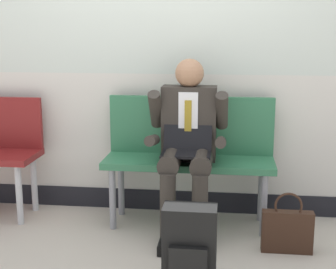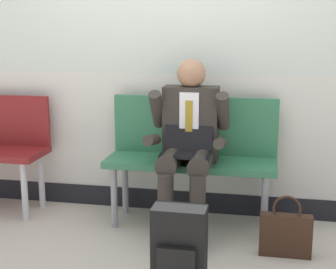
{
  "view_description": "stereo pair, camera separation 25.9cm",
  "coord_description": "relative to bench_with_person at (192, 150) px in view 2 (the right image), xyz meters",
  "views": [
    {
      "loc": [
        0.55,
        -3.35,
        1.49
      ],
      "look_at": [
        0.13,
        0.07,
        0.75
      ],
      "focal_mm": 53.4,
      "sensor_mm": 36.0,
      "label": 1
    },
    {
      "loc": [
        0.81,
        -3.31,
        1.49
      ],
      "look_at": [
        0.13,
        0.07,
        0.75
      ],
      "focal_mm": 53.4,
      "sensor_mm": 36.0,
      "label": 2
    }
  ],
  "objects": [
    {
      "name": "station_wall",
      "position": [
        -0.27,
        0.27,
        0.89
      ],
      "size": [
        5.07,
        0.14,
        2.97
      ],
      "color": "beige",
      "rests_on": "ground"
    },
    {
      "name": "ground_plane",
      "position": [
        -0.27,
        -0.35,
        -0.58
      ],
      "size": [
        18.0,
        18.0,
        0.0
      ],
      "primitive_type": "plane",
      "color": "#B2A899"
    },
    {
      "name": "backpack",
      "position": [
        0.09,
        -1.04,
        -0.33
      ],
      "size": [
        0.31,
        0.21,
        0.5
      ],
      "color": "black",
      "rests_on": "ground"
    },
    {
      "name": "person_seated",
      "position": [
        -0.0,
        -0.2,
        0.11
      ],
      "size": [
        0.57,
        0.7,
        1.27
      ],
      "color": "#2D2823",
      "rests_on": "ground"
    },
    {
      "name": "handbag",
      "position": [
        0.7,
        -0.48,
        -0.42
      ],
      "size": [
        0.34,
        0.08,
        0.42
      ],
      "color": "#331E14",
      "rests_on": "ground"
    },
    {
      "name": "bench_with_person",
      "position": [
        0.0,
        0.0,
        0.0
      ],
      "size": [
        1.27,
        0.42,
        0.97
      ],
      "color": "#2D6B47",
      "rests_on": "ground"
    }
  ]
}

